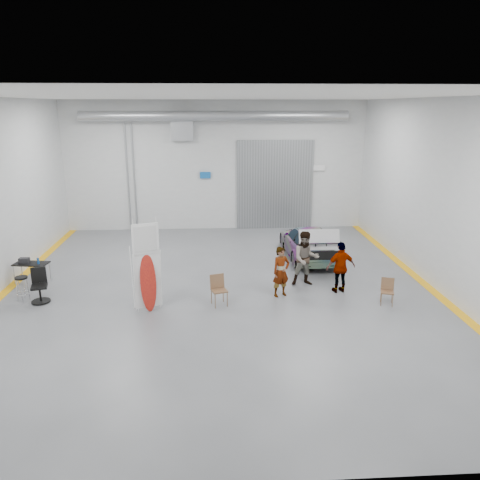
{
  "coord_description": "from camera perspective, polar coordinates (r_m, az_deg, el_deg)",
  "views": [
    {
      "loc": [
        -0.18,
        -14.0,
        5.75
      ],
      "look_at": [
        0.7,
        0.68,
        1.5
      ],
      "focal_mm": 35.0,
      "sensor_mm": 36.0,
      "label": 1
    }
  ],
  "objects": [
    {
      "name": "ground",
      "position": [
        15.13,
        -2.49,
        -6.23
      ],
      "size": [
        16.0,
        16.0,
        0.0
      ],
      "primitive_type": "plane",
      "color": "#595B60",
      "rests_on": "ground"
    },
    {
      "name": "room_shell",
      "position": [
        16.31,
        -1.96,
        10.22
      ],
      "size": [
        14.02,
        16.18,
        6.01
      ],
      "color": "silver",
      "rests_on": "ground"
    },
    {
      "name": "sedan_car",
      "position": [
        18.42,
        8.3,
        -0.25
      ],
      "size": [
        1.82,
        4.26,
        1.22
      ],
      "primitive_type": "imported",
      "rotation": [
        0.0,
        0.0,
        3.16
      ],
      "color": "white",
      "rests_on": "ground"
    },
    {
      "name": "person_a",
      "position": [
        14.53,
        5.02,
        -3.87
      ],
      "size": [
        0.68,
        0.58,
        1.6
      ],
      "primitive_type": "imported",
      "rotation": [
        0.0,
        0.0,
        0.41
      ],
      "color": "#87694A",
      "rests_on": "ground"
    },
    {
      "name": "person_b",
      "position": [
        15.47,
        8.02,
        -2.26
      ],
      "size": [
        0.91,
        0.71,
        1.83
      ],
      "primitive_type": "imported",
      "rotation": [
        0.0,
        0.0,
        0.03
      ],
      "color": "#456C7F",
      "rests_on": "ground"
    },
    {
      "name": "person_c",
      "position": [
        15.1,
        12.18,
        -3.27
      ],
      "size": [
        1.02,
        0.57,
        1.66
      ],
      "primitive_type": "imported",
      "rotation": [
        0.0,
        0.0,
        3.33
      ],
      "color": "brown",
      "rests_on": "ground"
    },
    {
      "name": "surfboard_display",
      "position": [
        13.6,
        -11.52,
        -4.12
      ],
      "size": [
        0.75,
        0.39,
        2.76
      ],
      "rotation": [
        0.0,
        0.0,
        0.33
      ],
      "color": "white",
      "rests_on": "ground"
    },
    {
      "name": "folding_chair_near",
      "position": [
        14.01,
        -2.54,
        -6.85
      ],
      "size": [
        0.54,
        0.57,
        0.91
      ],
      "rotation": [
        0.0,
        0.0,
        0.3
      ],
      "color": "brown",
      "rests_on": "ground"
    },
    {
      "name": "folding_chair_far",
      "position": [
        14.73,
        17.44,
        -6.61
      ],
      "size": [
        0.47,
        0.49,
        0.79
      ],
      "rotation": [
        0.0,
        0.0,
        -0.31
      ],
      "color": "brown",
      "rests_on": "ground"
    },
    {
      "name": "shop_stool",
      "position": [
        15.73,
        -24.98,
        -5.42
      ],
      "size": [
        0.39,
        0.39,
        0.77
      ],
      "rotation": [
        0.0,
        0.0,
        0.08
      ],
      "color": "black",
      "rests_on": "ground"
    },
    {
      "name": "work_table",
      "position": [
        17.08,
        -24.3,
        -2.58
      ],
      "size": [
        1.18,
        0.72,
        0.9
      ],
      "rotation": [
        0.0,
        0.0,
        -0.16
      ],
      "color": "gray",
      "rests_on": "ground"
    },
    {
      "name": "office_chair",
      "position": [
        15.4,
        -23.18,
        -5.35
      ],
      "size": [
        0.55,
        0.58,
        1.04
      ],
      "rotation": [
        0.0,
        0.0,
        0.25
      ],
      "color": "black",
      "rests_on": "ground"
    },
    {
      "name": "trunk_lid",
      "position": [
        16.5,
        9.66,
        0.04
      ],
      "size": [
        1.43,
        0.87,
        0.04
      ],
      "primitive_type": "cube",
      "color": "silver",
      "rests_on": "sedan_car"
    }
  ]
}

